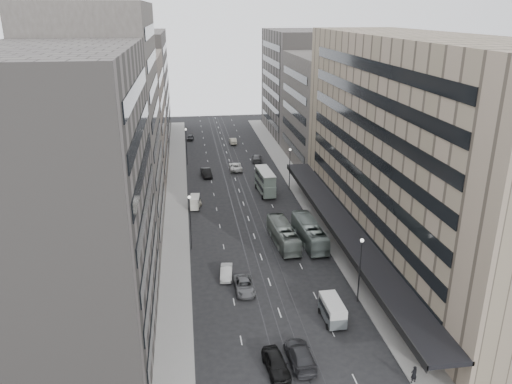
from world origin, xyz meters
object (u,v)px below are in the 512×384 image
vw_microbus (332,310)px  panel_van (195,202)px  sedan_1 (226,272)px  sedan_0 (276,363)px  bus_near (309,232)px  bus_far (283,234)px  pedestrian (414,374)px  double_decker (265,181)px  sedan_2 (244,286)px

vw_microbus → panel_van: 38.95m
vw_microbus → sedan_1: vw_microbus is taller
vw_microbus → panel_van: bearing=110.6°
vw_microbus → sedan_0: bearing=-137.7°
bus_near → sedan_1: bus_near is taller
bus_far → sedan_0: size_ratio=2.26×
sedan_0 → panel_van: bearing=92.6°
pedestrian → double_decker: bearing=-94.3°
sedan_2 → pedestrian: (13.65, -18.57, 0.33)m
panel_van → sedan_1: bearing=-76.5°
sedan_1 → sedan_2: bearing=-55.5°
bus_far → double_decker: double_decker is taller
double_decker → sedan_1: 32.34m
sedan_2 → pedestrian: pedestrian is taller
bus_far → double_decker: 22.00m
sedan_0 → sedan_1: 18.95m
sedan_1 → sedan_0: bearing=-73.4°
double_decker → vw_microbus: double_decker is taller
bus_near → vw_microbus: size_ratio=2.47×
pedestrian → vw_microbus: bearing=-77.1°
sedan_1 → vw_microbus: bearing=-39.3°
double_decker → panel_van: (-13.49, -5.84, -1.22)m
double_decker → sedan_2: bearing=-106.8°
vw_microbus → sedan_1: (-10.93, 11.40, -0.71)m
sedan_0 → pedestrian: pedestrian is taller
sedan_0 → sedan_2: (-1.25, 14.98, -0.12)m
sedan_1 → bus_near: bearing=40.0°
pedestrian → sedan_0: bearing=-26.4°
sedan_1 → sedan_2: 4.18m
double_decker → panel_van: size_ratio=2.27×
panel_van → pedestrian: bearing=-62.3°
bus_near → pedestrian: bus_near is taller
sedan_2 → pedestrian: 23.05m
bus_far → panel_van: 20.50m
bus_near → bus_far: (-3.98, 0.07, -0.08)m
double_decker → sedan_0: bearing=-101.4°
bus_far → sedan_0: (-6.10, -27.38, -0.71)m
bus_near → bus_far: size_ratio=1.05×
bus_far → vw_microbus: size_ratio=2.35×
sedan_1 → pedestrian: bearing=-48.1°
sedan_1 → pedestrian: (15.58, -22.28, 0.34)m
sedan_2 → pedestrian: size_ratio=2.88×
sedan_0 → sedan_2: 15.03m
bus_near → vw_microbus: bearing=81.2°
bus_far → sedan_1: size_ratio=2.60×
double_decker → pedestrian: (5.47, -52.94, -1.41)m
pedestrian → bus_far: bearing=-88.8°
vw_microbus → sedan_0: size_ratio=0.96×
bus_near → bus_far: 3.98m
sedan_0 → vw_microbus: bearing=37.2°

